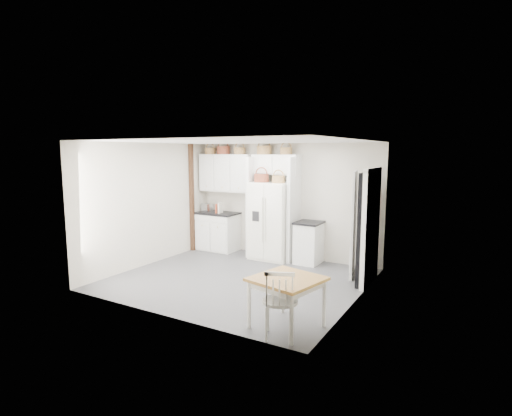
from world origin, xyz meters
The scene contains 29 objects.
floor centered at (0.00, 0.00, 0.00)m, with size 4.50×4.50×0.00m, color #4C4C4F.
ceiling centered at (0.00, 0.00, 2.60)m, with size 4.50×4.50×0.00m, color white.
wall_back centered at (0.00, 2.00, 1.30)m, with size 4.50×4.50×0.00m, color beige.
wall_left centered at (-2.25, 0.00, 1.30)m, with size 4.00×4.00×0.00m, color beige.
wall_right centered at (2.25, 0.00, 1.30)m, with size 4.00×4.00×0.00m, color beige.
refrigerator centered at (-0.15, 1.65, 0.87)m, with size 0.90×0.72×1.74m, color white.
base_cab_left centered at (-1.69, 1.70, 0.45)m, with size 0.97×0.61×0.90m, color white.
base_cab_right centered at (0.72, 1.70, 0.44)m, with size 0.50×0.60×0.88m, color white.
dining_table centered at (1.70, -1.45, 0.36)m, with size 0.85×0.85×0.71m, color olive.
windsor_chair centered at (1.75, -1.75, 0.48)m, with size 0.47×0.43×0.96m, color white.
counter_left centered at (-1.69, 1.70, 0.92)m, with size 1.01×0.65×0.04m, color black.
counter_right centered at (0.72, 1.70, 0.90)m, with size 0.54×0.64×0.04m, color black.
toaster centered at (-2.02, 1.70, 1.04)m, with size 0.28×0.16×0.20m, color silver.
cookbook_red centered at (-1.64, 1.62, 1.05)m, with size 0.03×0.15×0.22m, color #BA4427.
cookbook_cream centered at (-1.55, 1.62, 1.07)m, with size 0.04×0.17×0.26m, color silver.
basket_upper_a centered at (-1.98, 1.83, 2.43)m, with size 0.27×0.27×0.15m, color brown.
basket_upper_b centered at (-1.59, 1.83, 2.44)m, with size 0.32×0.32×0.19m, color maroon.
basket_upper_c centered at (-1.12, 1.83, 2.43)m, with size 0.28×0.28×0.16m, color brown.
basket_bridge_a centered at (-0.46, 1.83, 2.45)m, with size 0.34×0.34×0.19m, color brown.
basket_bridge_b centered at (0.09, 1.83, 2.43)m, with size 0.27×0.27×0.16m, color brown.
basket_fridge_a centered at (-0.37, 1.55, 1.83)m, with size 0.33×0.33×0.18m, color maroon.
basket_fridge_b centered at (0.05, 1.55, 1.82)m, with size 0.28×0.28×0.15m, color brown.
upper_cabinet centered at (-1.50, 1.83, 1.90)m, with size 1.40×0.34×0.90m, color white.
bridge_cabinet centered at (-0.15, 1.83, 2.12)m, with size 1.12×0.34×0.45m, color white.
fridge_panel_left centered at (-0.66, 1.70, 1.15)m, with size 0.08×0.60×2.30m, color white.
fridge_panel_right centered at (0.36, 1.70, 1.15)m, with size 0.08×0.60×2.30m, color white.
trim_post centered at (-2.20, 1.35, 1.30)m, with size 0.09×0.09×2.60m, color black.
doorway_void centered at (2.16, 1.00, 1.02)m, with size 0.18×0.85×2.05m, color black.
door_slab centered at (1.80, 1.33, 1.02)m, with size 0.80×0.04×2.05m, color white.
Camera 1 is at (3.95, -6.21, 2.42)m, focal length 28.00 mm.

